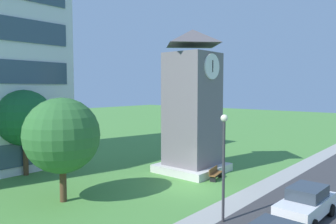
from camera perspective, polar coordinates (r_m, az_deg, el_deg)
The scene contains 9 objects.
ground_plane at distance 22.93m, azimuth 4.04°, elevation -13.01°, with size 160.00×160.00×0.00m, color #4C893D.
street_asphalt at distance 19.52m, azimuth 24.22°, elevation -16.47°, with size 120.00×7.20×0.01m, color #38383A.
kerb_strip at distance 21.08m, azimuth 12.28°, elevation -14.65°, with size 120.00×1.60×0.01m, color #9E9E99.
clock_tower at distance 26.46m, azimuth 4.24°, elevation 0.61°, with size 4.80×4.80×11.40m.
park_bench at distance 25.00m, azimuth 8.19°, elevation -10.49°, with size 1.86×0.90×0.88m.
street_lamp at distance 16.78m, azimuth 9.65°, elevation -7.40°, with size 0.36×0.36×5.46m.
tree_by_building at distance 20.38m, azimuth -17.92°, elevation -3.90°, with size 4.48×4.48×6.23m.
tree_streetside at distance 27.61m, azimuth -23.66°, elevation -0.95°, with size 4.32×4.32×6.65m.
parked_car_white at distance 18.94m, azimuth 22.84°, elevation -14.34°, with size 4.41×2.03×1.69m.
Camera 1 is at (-17.63, -13.00, 6.76)m, focal length 35.12 mm.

